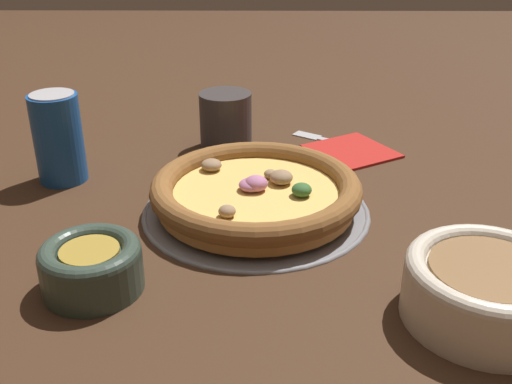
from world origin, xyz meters
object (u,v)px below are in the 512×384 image
(pizza_tray, at_px, (256,209))
(fork, at_px, (335,141))
(bowl_far, at_px, (487,287))
(beverage_can, at_px, (58,138))
(drinking_cup, at_px, (226,121))
(pizza, at_px, (256,191))
(napkin, at_px, (351,150))
(bowl_near, at_px, (91,265))

(pizza_tray, bearing_deg, fork, 62.05)
(bowl_far, bearing_deg, beverage_can, 147.84)
(fork, distance_m, beverage_can, 0.43)
(pizza_tray, distance_m, drinking_cup, 0.23)
(pizza, xyz_separation_m, fork, (0.13, 0.24, -0.03))
(pizza_tray, distance_m, napkin, 0.24)
(bowl_far, xyz_separation_m, drinking_cup, (-0.26, 0.43, 0.01))
(fork, relative_size, beverage_can, 1.24)
(bowl_far, height_order, beverage_can, beverage_can)
(bowl_near, bearing_deg, napkin, 49.66)
(pizza, bearing_deg, bowl_near, -134.11)
(pizza, distance_m, drinking_cup, 0.22)
(pizza, xyz_separation_m, beverage_can, (-0.27, 0.09, 0.03))
(bowl_near, distance_m, drinking_cup, 0.40)
(pizza_tray, distance_m, bowl_far, 0.30)
(pizza_tray, bearing_deg, beverage_can, 160.86)
(fork, bearing_deg, bowl_near, 87.84)
(pizza, relative_size, beverage_can, 2.12)
(napkin, bearing_deg, beverage_can, -166.18)
(drinking_cup, bearing_deg, pizza_tray, -77.27)
(bowl_near, bearing_deg, fork, 54.56)
(napkin, bearing_deg, pizza, -126.74)
(pizza_tray, bearing_deg, napkin, 53.27)
(pizza, height_order, drinking_cup, drinking_cup)
(pizza_tray, relative_size, napkin, 1.81)
(drinking_cup, bearing_deg, napkin, -6.31)
(beverage_can, bearing_deg, bowl_far, -32.16)
(pizza_tray, distance_m, fork, 0.27)
(pizza, height_order, bowl_near, bowl_near)
(pizza_tray, xyz_separation_m, bowl_near, (-0.16, -0.17, 0.02))
(bowl_far, bearing_deg, bowl_near, 173.41)
(pizza_tray, xyz_separation_m, bowl_far, (0.21, -0.21, 0.03))
(drinking_cup, height_order, beverage_can, beverage_can)
(bowl_near, relative_size, drinking_cup, 1.15)
(bowl_near, height_order, drinking_cup, drinking_cup)
(fork, bearing_deg, drinking_cup, 39.98)
(drinking_cup, distance_m, napkin, 0.20)
(pizza, height_order, napkin, pizza)
(pizza_tray, height_order, fork, pizza_tray)
(napkin, distance_m, beverage_can, 0.43)
(drinking_cup, height_order, napkin, drinking_cup)
(pizza, bearing_deg, napkin, 53.26)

